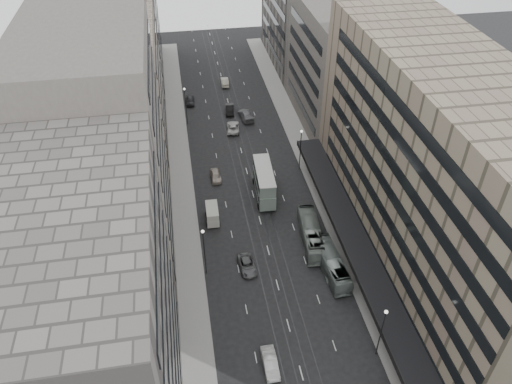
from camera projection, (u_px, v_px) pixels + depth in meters
ground at (290, 332)px, 64.15m from camera, size 220.00×220.00×0.00m
sidewalk_right at (308, 160)px, 94.80m from camera, size 4.00×125.00×0.15m
sidewalk_left at (181, 172)px, 91.60m from camera, size 4.00×125.00×0.15m
department_store at (444, 185)px, 64.01m from camera, size 19.20×60.00×30.00m
building_right_mid at (339, 66)px, 99.97m from camera, size 15.00×28.00×24.00m
building_right_far at (304, 8)px, 122.02m from camera, size 15.00×32.00×28.00m
building_left_a at (88, 336)px, 45.82m from camera, size 15.00×28.00×30.00m
building_left_b at (104, 156)px, 65.54m from camera, size 15.00×26.00×34.00m
building_left_c at (119, 94)px, 89.27m from camera, size 15.00×28.00×25.00m
building_left_d at (124, 23)px, 113.95m from camera, size 15.00×38.00×28.00m
lamp_right_near at (382, 328)px, 58.36m from camera, size 0.44×0.44×8.32m
lamp_right_far at (301, 145)px, 89.40m from camera, size 0.44×0.44×8.32m
lamp_left_near at (204, 247)px, 68.96m from camera, size 0.44×0.44×8.32m
lamp_left_far at (185, 102)px, 102.32m from camera, size 0.44×0.44×8.32m
bus_near at (331, 263)px, 71.60m from camera, size 3.08×10.97×3.03m
bus_far at (311, 234)px, 76.31m from camera, size 3.75×11.66×3.19m
double_decker at (264, 182)px, 84.59m from camera, size 3.47×9.98×5.39m
panel_van at (212, 214)px, 80.23m from camera, size 2.22×4.36×2.71m
sedan_1 at (270, 363)px, 59.70m from camera, size 1.67×4.67×1.53m
sedan_2 at (247, 265)px, 72.43m from camera, size 2.61×4.96×1.33m
sedan_4 at (216, 176)px, 89.65m from camera, size 1.86×4.31×1.45m
sedan_5 at (230, 109)px, 108.88m from camera, size 2.28×5.03×1.60m
sedan_6 at (233, 127)px, 103.06m from camera, size 3.14×5.66×1.50m
sedan_7 at (246, 115)px, 106.78m from camera, size 3.16×6.21×1.72m
sedan_8 at (190, 100)px, 112.22m from camera, size 2.04×4.62×1.55m
sedan_9 at (225, 82)px, 119.62m from camera, size 1.93×5.02×1.63m
pedestrian at (407, 353)px, 60.46m from camera, size 0.72×0.61×1.68m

